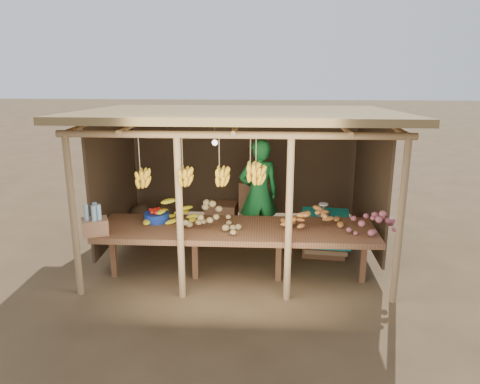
{
  "coord_description": "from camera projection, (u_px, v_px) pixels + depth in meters",
  "views": [
    {
      "loc": [
        0.37,
        -7.14,
        3.09
      ],
      "look_at": [
        0.0,
        0.0,
        1.05
      ],
      "focal_mm": 35.0,
      "sensor_mm": 36.0,
      "label": 1
    }
  ],
  "objects": [
    {
      "name": "potato_heap",
      "position": [
        207.0,
        218.0,
        6.44
      ],
      "size": [
        0.89,
        0.54,
        0.36
      ],
      "primitive_type": null,
      "rotation": [
        0.0,
        0.0,
        0.01
      ],
      "color": "#99824F",
      "rests_on": "counter"
    },
    {
      "name": "tomato_basin",
      "position": [
        157.0,
        216.0,
        6.83
      ],
      "size": [
        0.36,
        0.36,
        0.19
      ],
      "rotation": [
        0.0,
        0.0,
        0.07
      ],
      "color": "navy",
      "rests_on": "counter"
    },
    {
      "name": "onion_heap",
      "position": [
        375.0,
        219.0,
        6.4
      ],
      "size": [
        0.99,
        0.74,
        0.36
      ],
      "primitive_type": null,
      "rotation": [
        0.0,
        0.0,
        -0.27
      ],
      "color": "#A8525D",
      "rests_on": "counter"
    },
    {
      "name": "banana_pile",
      "position": [
        172.0,
        209.0,
        6.85
      ],
      "size": [
        0.71,
        0.45,
        0.35
      ],
      "primitive_type": null,
      "rotation": [
        0.0,
        0.0,
        0.06
      ],
      "color": "#FFF328",
      "rests_on": "counter"
    },
    {
      "name": "vendor",
      "position": [
        259.0,
        194.0,
        7.81
      ],
      "size": [
        0.76,
        0.59,
        1.84
      ],
      "primitive_type": "imported",
      "rotation": [
        0.0,
        0.0,
        3.38
      ],
      "color": "#19742F",
      "rests_on": "ground"
    },
    {
      "name": "bottle_box",
      "position": [
        95.0,
        223.0,
        6.31
      ],
      "size": [
        0.42,
        0.38,
        0.43
      ],
      "color": "#9C6746",
      "rests_on": "counter"
    },
    {
      "name": "carton_stack",
      "position": [
        244.0,
        208.0,
        8.77
      ],
      "size": [
        1.2,
        0.47,
        0.91
      ],
      "color": "#9C6746",
      "rests_on": "ground"
    },
    {
      "name": "stall_structure",
      "position": [
        237.0,
        137.0,
        7.23
      ],
      "size": [
        4.7,
        3.5,
        2.43
      ],
      "color": "#A17C53",
      "rests_on": "ground"
    },
    {
      "name": "sweet_potato_heap",
      "position": [
        311.0,
        215.0,
        6.59
      ],
      "size": [
        0.96,
        0.73,
        0.35
      ],
      "primitive_type": null,
      "rotation": [
        0.0,
        0.0,
        0.27
      ],
      "color": "#C67733",
      "rests_on": "counter"
    },
    {
      "name": "burlap_sacks",
      "position": [
        152.0,
        218.0,
        8.59
      ],
      "size": [
        0.9,
        0.47,
        0.64
      ],
      "color": "#453220",
      "rests_on": "ground"
    },
    {
      "name": "tarp_crate",
      "position": [
        324.0,
        232.0,
        7.63
      ],
      "size": [
        0.82,
        0.73,
        0.9
      ],
      "color": "brown",
      "rests_on": "ground"
    },
    {
      "name": "ground",
      "position": [
        240.0,
        253.0,
        7.73
      ],
      "size": [
        60.0,
        60.0,
        0.0
      ],
      "primitive_type": "plane",
      "color": "brown",
      "rests_on": "ground"
    },
    {
      "name": "counter",
      "position": [
        237.0,
        232.0,
        6.61
      ],
      "size": [
        3.9,
        1.05,
        0.8
      ],
      "color": "brown",
      "rests_on": "ground"
    }
  ]
}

